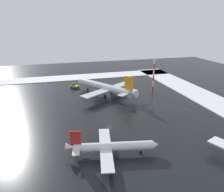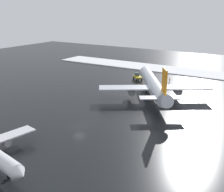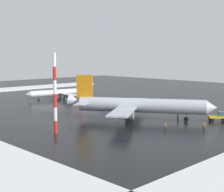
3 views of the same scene
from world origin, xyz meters
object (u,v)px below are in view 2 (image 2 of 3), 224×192
(airplane_parked_portside, at_px, (154,84))
(ground_crew_beside_wing, at_px, (182,86))
(pushback_tug, at_px, (137,76))
(ground_crew_by_nose_gear, at_px, (142,85))
(ground_crew_mid_apron, at_px, (170,80))

(airplane_parked_portside, distance_m, ground_crew_beside_wing, 13.84)
(pushback_tug, distance_m, ground_crew_by_nose_gear, 10.26)
(ground_crew_by_nose_gear, bearing_deg, pushback_tug, 77.16)
(ground_crew_beside_wing, bearing_deg, ground_crew_mid_apron, 55.72)
(ground_crew_by_nose_gear, height_order, ground_crew_mid_apron, same)
(ground_crew_mid_apron, distance_m, ground_crew_beside_wing, 8.77)
(ground_crew_mid_apron, bearing_deg, airplane_parked_portside, 78.00)
(ground_crew_by_nose_gear, distance_m, ground_crew_mid_apron, 12.27)
(pushback_tug, height_order, ground_crew_beside_wing, pushback_tug)
(airplane_parked_portside, xyz_separation_m, ground_crew_beside_wing, (12.64, -4.85, -2.86))
(airplane_parked_portside, xyz_separation_m, ground_crew_by_nose_gear, (7.56, 7.30, -2.86))
(ground_crew_by_nose_gear, xyz_separation_m, ground_crew_mid_apron, (10.91, -5.61, 0.00))
(pushback_tug, xyz_separation_m, ground_crew_by_nose_gear, (-8.37, -5.92, -0.31))
(pushback_tug, distance_m, ground_crew_mid_apron, 11.81)
(ground_crew_by_nose_gear, distance_m, ground_crew_beside_wing, 13.17)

